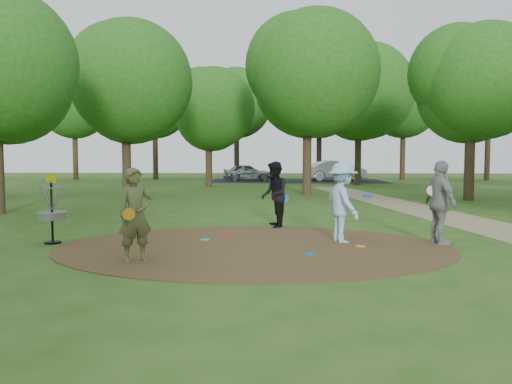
{
  "coord_description": "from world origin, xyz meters",
  "views": [
    {
      "loc": [
        0.51,
        -10.5,
        1.92
      ],
      "look_at": [
        0.0,
        1.2,
        1.1
      ],
      "focal_mm": 35.0,
      "sensor_mm": 36.0,
      "label": 1
    }
  ],
  "objects": [
    {
      "name": "ground",
      "position": [
        0.0,
        0.0,
        0.0
      ],
      "size": [
        100.0,
        100.0,
        0.0
      ],
      "primitive_type": "plane",
      "color": "#2D5119",
      "rests_on": "ground"
    },
    {
      "name": "dirt_clearing",
      "position": [
        0.0,
        0.0,
        0.01
      ],
      "size": [
        8.4,
        8.4,
        0.02
      ],
      "primitive_type": "cylinder",
      "color": "#47301C",
      "rests_on": "ground"
    },
    {
      "name": "parking_lot",
      "position": [
        2.0,
        30.0,
        0.0
      ],
      "size": [
        14.0,
        8.0,
        0.01
      ],
      "primitive_type": "cube",
      "color": "black",
      "rests_on": "ground"
    },
    {
      "name": "player_observer_with_disc",
      "position": [
        -2.09,
        -1.55,
        0.86
      ],
      "size": [
        0.75,
        0.7,
        1.73
      ],
      "color": "brown",
      "rests_on": "ground"
    },
    {
      "name": "player_throwing_with_disc",
      "position": [
        1.97,
        0.71,
        0.91
      ],
      "size": [
        1.23,
        1.33,
        1.81
      ],
      "color": "#9CC4E9",
      "rests_on": "ground"
    },
    {
      "name": "player_walking_with_disc",
      "position": [
        0.42,
        3.05,
        0.9
      ],
      "size": [
        0.79,
        0.95,
        1.81
      ],
      "color": "black",
      "rests_on": "ground"
    },
    {
      "name": "player_waiting_with_disc",
      "position": [
        4.07,
        0.53,
        0.93
      ],
      "size": [
        0.7,
        1.16,
        1.85
      ],
      "color": "gray",
      "rests_on": "ground"
    },
    {
      "name": "disc_ground_cyan",
      "position": [
        -1.15,
        0.8,
        0.03
      ],
      "size": [
        0.22,
        0.22,
        0.02
      ],
      "primitive_type": "cylinder",
      "color": "#1AB8D2",
      "rests_on": "dirt_clearing"
    },
    {
      "name": "disc_ground_blue",
      "position": [
        1.14,
        -0.78,
        0.03
      ],
      "size": [
        0.22,
        0.22,
        0.02
      ],
      "primitive_type": "cylinder",
      "color": "blue",
      "rests_on": "dirt_clearing"
    },
    {
      "name": "disc_ground_red",
      "position": [
        -0.74,
        1.38,
        0.03
      ],
      "size": [
        0.22,
        0.22,
        0.02
      ],
      "primitive_type": "cylinder",
      "color": "red",
      "rests_on": "dirt_clearing"
    },
    {
      "name": "car_left",
      "position": [
        -2.0,
        30.45,
        0.68
      ],
      "size": [
        4.21,
        2.25,
        1.36
      ],
      "primitive_type": "imported",
      "rotation": [
        0.0,
        0.0,
        1.74
      ],
      "color": "#A8ABAF",
      "rests_on": "ground"
    },
    {
      "name": "car_right",
      "position": [
        5.19,
        30.28,
        0.82
      ],
      "size": [
        5.19,
        2.47,
        1.64
      ],
      "primitive_type": "imported",
      "rotation": [
        0.0,
        0.0,
        1.72
      ],
      "color": "#B3B3BB",
      "rests_on": "ground"
    },
    {
      "name": "disc_ground_orange",
      "position": [
        2.27,
        0.09,
        0.03
      ],
      "size": [
        0.22,
        0.22,
        0.02
      ],
      "primitive_type": "cylinder",
      "color": "orange",
      "rests_on": "dirt_clearing"
    },
    {
      "name": "disc_golf_basket",
      "position": [
        -4.5,
        0.3,
        0.87
      ],
      "size": [
        0.63,
        0.63,
        1.54
      ],
      "color": "black",
      "rests_on": "ground"
    },
    {
      "name": "tree_ring",
      "position": [
        2.32,
        9.27,
        5.29
      ],
      "size": [
        37.12,
        46.11,
        9.44
      ],
      "color": "#332316",
      "rests_on": "ground"
    }
  ]
}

